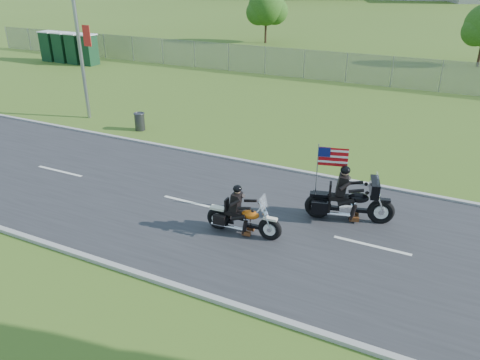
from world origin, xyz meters
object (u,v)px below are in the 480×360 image
at_px(porta_toilet_d, 50,47).
at_px(motorcycle_lead, 242,219).
at_px(porta_toilet_a, 88,50).
at_px(porta_toilet_b, 75,49).
at_px(motorcycle_follow, 349,203).
at_px(porta_toilet_c, 62,48).
at_px(streetlight, 77,3).
at_px(trash_can, 140,122).

xyz_separation_m(porta_toilet_d, motorcycle_lead, (26.57, -18.00, -0.64)).
relative_size(porta_toilet_a, porta_toilet_b, 1.00).
xyz_separation_m(porta_toilet_a, motorcycle_follow, (24.99, -15.80, -0.52)).
xyz_separation_m(porta_toilet_b, porta_toilet_c, (-1.40, 0.00, 0.00)).
height_order(porta_toilet_c, porta_toilet_d, same).
bearing_deg(porta_toilet_d, motorcycle_lead, -34.12).
height_order(streetlight, porta_toilet_a, streetlight).
distance_m(motorcycle_follow, trash_can, 12.13).
bearing_deg(porta_toilet_c, motorcycle_lead, -35.57).
height_order(motorcycle_lead, trash_can, motorcycle_lead).
xyz_separation_m(motorcycle_lead, motorcycle_follow, (2.62, 2.20, 0.12)).
bearing_deg(motorcycle_lead, motorcycle_follow, 36.19).
distance_m(porta_toilet_b, porta_toilet_c, 1.40).
relative_size(porta_toilet_a, motorcycle_follow, 0.85).
relative_size(porta_toilet_b, motorcycle_follow, 0.85).
relative_size(porta_toilet_a, trash_can, 2.76).
bearing_deg(porta_toilet_d, streetlight, -37.17).
height_order(streetlight, motorcycle_lead, streetlight).
bearing_deg(motorcycle_lead, porta_toilet_c, 140.61).
xyz_separation_m(porta_toilet_c, motorcycle_follow, (27.79, -15.80, -0.52)).
bearing_deg(trash_can, porta_toilet_d, 147.29).
bearing_deg(streetlight, motorcycle_lead, -30.32).
distance_m(porta_toilet_a, porta_toilet_b, 1.40).
bearing_deg(porta_toilet_a, porta_toilet_b, 180.00).
relative_size(porta_toilet_b, porta_toilet_c, 1.00).
bearing_deg(porta_toilet_a, trash_can, -40.01).
distance_m(streetlight, motorcycle_follow, 16.57).
height_order(porta_toilet_b, motorcycle_lead, porta_toilet_b).
distance_m(streetlight, porta_toilet_b, 16.33).
bearing_deg(porta_toilet_c, motorcycle_follow, -29.63).
xyz_separation_m(motorcycle_follow, trash_can, (-11.33, 4.33, -0.21)).
bearing_deg(streetlight, porta_toilet_b, 136.65).
xyz_separation_m(porta_toilet_c, trash_can, (16.47, -11.47, -0.73)).
height_order(porta_toilet_a, trash_can, porta_toilet_a).
xyz_separation_m(porta_toilet_a, trash_can, (13.67, -11.47, -0.73)).
bearing_deg(porta_toilet_a, motorcycle_follow, -32.31).
bearing_deg(motorcycle_lead, porta_toilet_b, 139.05).
relative_size(porta_toilet_c, motorcycle_follow, 0.85).
relative_size(porta_toilet_b, porta_toilet_d, 1.00).
relative_size(streetlight, porta_toilet_a, 4.35).
height_order(porta_toilet_b, porta_toilet_d, same).
height_order(streetlight, porta_toilet_c, streetlight).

